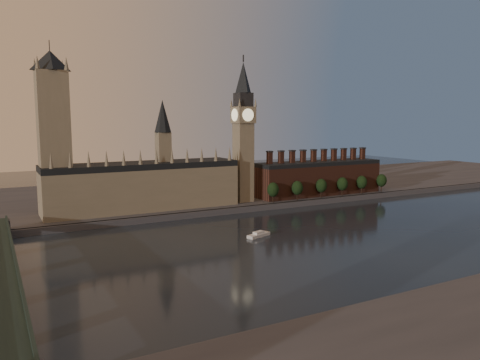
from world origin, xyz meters
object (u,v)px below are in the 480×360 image
object	(u,v)px
victoria_tower	(54,129)
big_ben	(243,130)
westminster_bridge	(1,275)
river_boat	(259,235)

from	to	relation	value
victoria_tower	big_ben	bearing A→B (deg)	-2.20
victoria_tower	westminster_bridge	xyz separation A→B (m)	(-35.00, -117.70, -51.65)
big_ben	river_boat	world-z (taller)	big_ben
victoria_tower	big_ben	world-z (taller)	victoria_tower
victoria_tower	river_boat	size ratio (longest dim) A/B	6.87
westminster_bridge	river_boat	distance (m)	131.90
victoria_tower	river_boat	xyz separation A→B (m)	(93.60, -89.06, -57.93)
river_boat	big_ben	bearing A→B (deg)	47.95
westminster_bridge	big_ben	bearing A→B (deg)	34.33
victoria_tower	westminster_bridge	distance (m)	133.21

